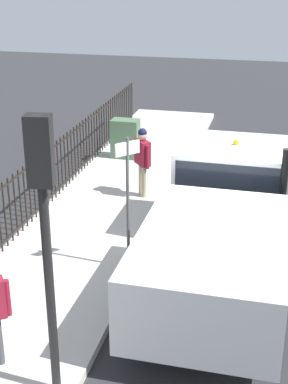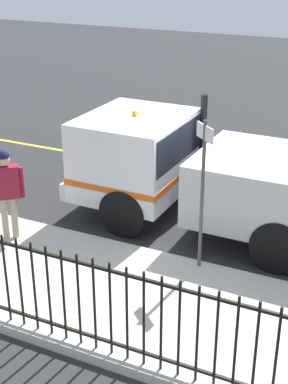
# 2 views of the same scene
# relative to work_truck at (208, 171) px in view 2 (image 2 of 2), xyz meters

# --- Properties ---
(ground_plane) EXTENTS (50.97, 50.97, 0.00)m
(ground_plane) POSITION_rel_work_truck_xyz_m (0.14, 0.01, -1.18)
(ground_plane) COLOR #2B2B2D
(ground_plane) RESTS_ON ground
(sidewalk_slab) EXTENTS (2.95, 23.17, 0.16)m
(sidewalk_slab) POSITION_rel_work_truck_xyz_m (3.04, 0.01, -1.10)
(sidewalk_slab) COLOR beige
(sidewalk_slab) RESTS_ON ground
(lane_marking) EXTENTS (0.12, 20.85, 0.01)m
(lane_marking) POSITION_rel_work_truck_xyz_m (-2.56, 0.01, -1.18)
(lane_marking) COLOR yellow
(lane_marking) RESTS_ON ground
(work_truck) EXTENTS (2.41, 6.25, 2.40)m
(work_truck) POSITION_rel_work_truck_xyz_m (0.00, 0.00, 0.00)
(work_truck) COLOR white
(work_truck) RESTS_ON ground
(worker_standing) EXTENTS (0.48, 0.52, 1.73)m
(worker_standing) POSITION_rel_work_truck_xyz_m (2.30, -3.01, 0.03)
(worker_standing) COLOR maroon
(worker_standing) RESTS_ON sidewalk_slab
(iron_fence) EXTENTS (0.04, 19.73, 1.40)m
(iron_fence) POSITION_rel_work_truck_xyz_m (4.35, 0.01, -0.32)
(iron_fence) COLOR black
(iron_fence) RESTS_ON sidewalk_slab
(street_sign) EXTENTS (0.36, 0.39, 2.57)m
(street_sign) POSITION_rel_work_truck_xyz_m (1.72, 0.51, 0.56)
(street_sign) COLOR #4C4C4C
(street_sign) RESTS_ON sidewalk_slab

